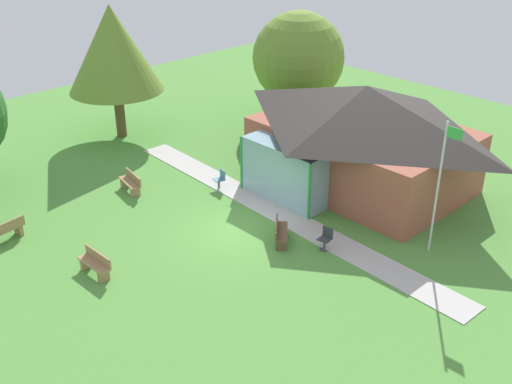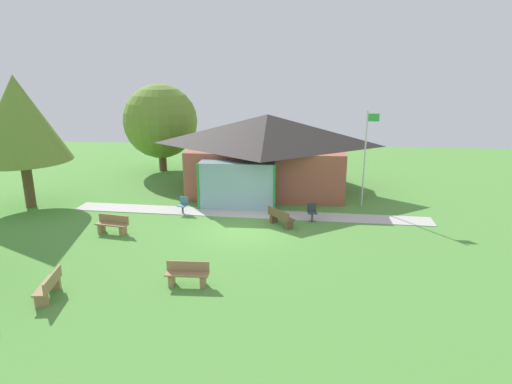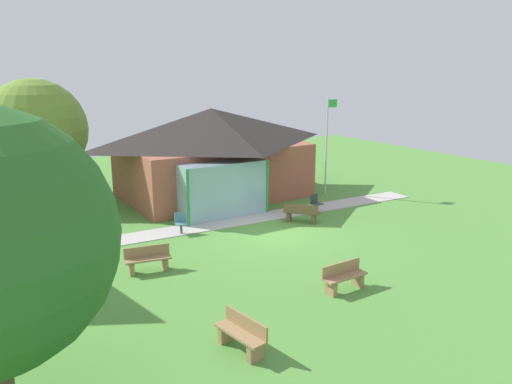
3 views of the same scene
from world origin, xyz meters
TOP-DOWN VIEW (x-y plane):
  - ground_plane at (0.00, 0.00)m, footprint 44.00×44.00m
  - pavilion at (0.60, 6.75)m, footprint 9.79×7.83m
  - footpath at (0.00, 2.20)m, footprint 18.29×2.07m
  - flagpole at (6.01, 4.15)m, footprint 0.64×0.08m
  - bench_rear_near_path at (1.73, 0.60)m, footprint 1.34×1.40m
  - bench_front_center at (-1.25, -5.53)m, footprint 1.51×0.49m
  - bench_front_left at (-5.56, -6.80)m, footprint 0.67×1.55m
  - bench_mid_left at (-5.79, -1.04)m, footprint 1.55×0.70m
  - patio_chair_lawn_spare at (3.23, 1.47)m, footprint 0.49×0.49m
  - patio_chair_west at (-3.30, 1.98)m, footprint 0.53×0.53m
  - tree_behind_pavilion_left at (-7.08, 11.09)m, footprint 5.09×5.09m
  - tree_west_hedge at (-11.73, 2.33)m, footprint 4.84×4.84m

SIDE VIEW (x-z plane):
  - ground_plane at x=0.00m, z-range 0.00..0.00m
  - footpath at x=0.00m, z-range 0.00..0.03m
  - bench_rear_near_path at x=1.73m, z-range -0.02..0.82m
  - bench_front_center at x=-1.25m, z-range -0.02..0.82m
  - bench_front_left at x=-5.56m, z-range -0.02..0.82m
  - bench_mid_left at x=-5.79m, z-range -0.02..0.82m
  - patio_chair_lawn_spare at x=3.23m, z-range -0.01..0.85m
  - patio_chair_west at x=-3.30m, z-range -0.01..0.85m
  - pavilion at x=0.60m, z-range 0.09..4.63m
  - flagpole at x=6.01m, z-range 0.28..5.37m
  - tree_behind_pavilion_left at x=-7.08m, z-range 0.48..6.53m
  - tree_west_hedge at x=-11.73m, z-range 1.24..8.12m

